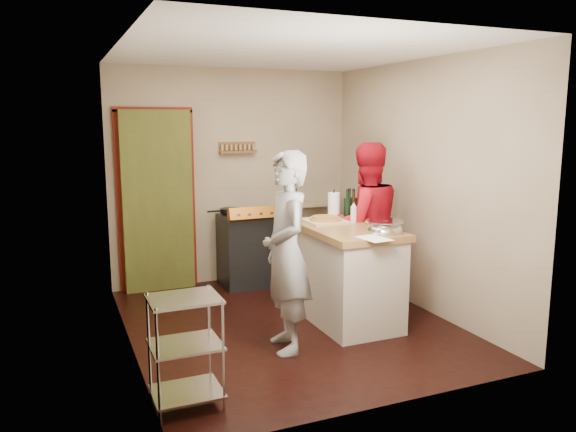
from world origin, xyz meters
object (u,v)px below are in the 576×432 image
at_px(island, 345,271).
at_px(wire_shelving, 185,346).
at_px(person_stripe, 286,252).
at_px(person_red, 365,225).
at_px(stove, 246,249).

bearing_deg(island, wire_shelving, -149.54).
relative_size(wire_shelving, island, 0.57).
height_order(wire_shelving, person_stripe, person_stripe).
bearing_deg(person_stripe, person_red, 129.61).
xyz_separation_m(island, person_stripe, (-0.82, -0.44, 0.36)).
xyz_separation_m(wire_shelving, person_stripe, (1.03, 0.65, 0.43)).
bearing_deg(wire_shelving, person_red, 32.63).
distance_m(stove, island, 1.62).
xyz_separation_m(island, person_red, (0.44, 0.38, 0.37)).
distance_m(wire_shelving, person_stripe, 1.29).
bearing_deg(stove, person_stripe, -98.65).
xyz_separation_m(person_stripe, person_red, (1.25, 0.81, 0.01)).
xyz_separation_m(stove, person_red, (0.95, -1.16, 0.43)).
xyz_separation_m(stove, island, (0.52, -1.54, 0.05)).
bearing_deg(person_stripe, stove, 177.98).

